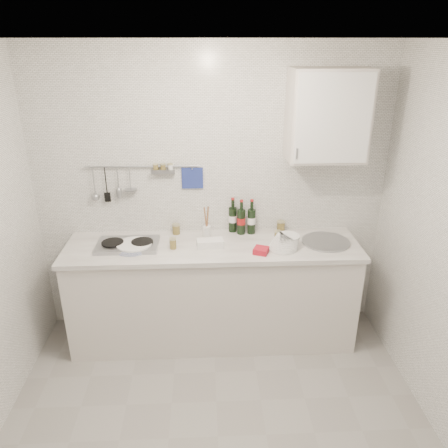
% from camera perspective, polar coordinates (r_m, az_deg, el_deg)
% --- Properties ---
extents(floor, '(3.00, 3.00, 0.00)m').
position_cam_1_polar(floor, '(3.31, -0.82, -26.01)').
color(floor, gray).
rests_on(floor, ground).
extents(ceiling, '(3.00, 3.00, 0.00)m').
position_cam_1_polar(ceiling, '(2.16, -1.23, 23.10)').
color(ceiling, silver).
rests_on(ceiling, back_wall).
extents(back_wall, '(3.00, 0.02, 2.50)m').
position_cam_1_polar(back_wall, '(3.77, -1.64, 3.79)').
color(back_wall, silver).
rests_on(back_wall, floor).
extents(counter, '(2.44, 0.64, 0.96)m').
position_cam_1_polar(counter, '(3.86, -1.32, -9.21)').
color(counter, beige).
rests_on(counter, floor).
extents(wall_rail, '(0.98, 0.09, 0.34)m').
position_cam_1_polar(wall_rail, '(3.73, -10.92, 5.96)').
color(wall_rail, '#93969B').
rests_on(wall_rail, back_wall).
extents(wall_cabinet, '(0.60, 0.38, 0.70)m').
position_cam_1_polar(wall_cabinet, '(3.56, 13.37, 13.64)').
color(wall_cabinet, beige).
rests_on(wall_cabinet, back_wall).
extents(plate_stack_hob, '(0.31, 0.30, 0.04)m').
position_cam_1_polar(plate_stack_hob, '(3.63, -11.76, -2.83)').
color(plate_stack_hob, '#435699').
rests_on(plate_stack_hob, counter).
extents(plate_stack_sink, '(0.26, 0.24, 0.11)m').
position_cam_1_polar(plate_stack_sink, '(3.58, 7.99, -2.38)').
color(plate_stack_sink, white).
rests_on(plate_stack_sink, counter).
extents(wine_bottles, '(0.23, 0.13, 0.31)m').
position_cam_1_polar(wine_bottles, '(3.79, 2.34, 1.02)').
color(wine_bottles, black).
rests_on(wine_bottles, counter).
extents(butter_dish, '(0.22, 0.12, 0.06)m').
position_cam_1_polar(butter_dish, '(3.57, -1.83, -2.53)').
color(butter_dish, white).
rests_on(butter_dish, counter).
extents(strawberry_punnet, '(0.14, 0.14, 0.05)m').
position_cam_1_polar(strawberry_punnet, '(3.49, 4.86, -3.47)').
color(strawberry_punnet, red).
rests_on(strawberry_punnet, counter).
extents(utensil_crock, '(0.07, 0.07, 0.29)m').
position_cam_1_polar(utensil_crock, '(3.72, -2.27, -0.84)').
color(utensil_crock, white).
rests_on(utensil_crock, counter).
extents(jar_a, '(0.07, 0.07, 0.09)m').
position_cam_1_polar(jar_a, '(3.83, -6.27, -0.64)').
color(jar_a, brown).
rests_on(jar_a, counter).
extents(jar_b, '(0.07, 0.07, 0.09)m').
position_cam_1_polar(jar_b, '(3.89, 7.44, -0.27)').
color(jar_b, brown).
rests_on(jar_b, counter).
extents(jar_c, '(0.06, 0.06, 0.07)m').
position_cam_1_polar(jar_c, '(3.74, 7.03, -1.41)').
color(jar_c, brown).
rests_on(jar_c, counter).
extents(jar_d, '(0.06, 0.06, 0.09)m').
position_cam_1_polar(jar_d, '(3.56, -6.68, -2.53)').
color(jar_d, brown).
rests_on(jar_d, counter).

